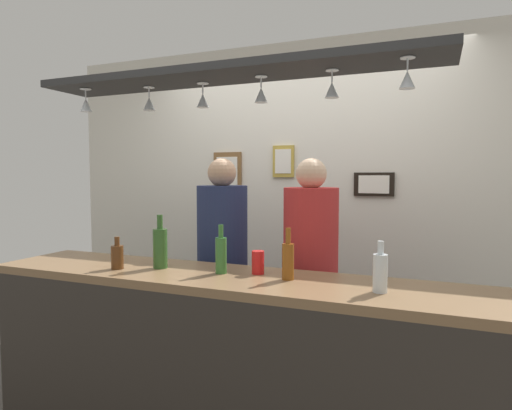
# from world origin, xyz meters

# --- Properties ---
(back_wall) EXTENTS (4.40, 0.06, 2.60)m
(back_wall) POSITION_xyz_m (0.00, 1.10, 1.30)
(back_wall) COLOR silver
(back_wall) RESTS_ON ground_plane
(bar_counter) EXTENTS (2.70, 0.55, 1.00)m
(bar_counter) POSITION_xyz_m (0.00, -0.50, 0.68)
(bar_counter) COLOR brown
(bar_counter) RESTS_ON ground_plane
(overhead_glass_rack) EXTENTS (2.20, 0.36, 0.04)m
(overhead_glass_rack) POSITION_xyz_m (0.00, -0.30, 2.05)
(overhead_glass_rack) COLOR black
(hanging_wineglass_far_left) EXTENTS (0.07, 0.07, 0.13)m
(hanging_wineglass_far_left) POSITION_xyz_m (-0.89, -0.35, 1.94)
(hanging_wineglass_far_left) COLOR silver
(hanging_wineglass_far_left) RESTS_ON overhead_glass_rack
(hanging_wineglass_left) EXTENTS (0.07, 0.07, 0.13)m
(hanging_wineglass_left) POSITION_xyz_m (-0.52, -0.25, 1.94)
(hanging_wineglass_left) COLOR silver
(hanging_wineglass_left) RESTS_ON overhead_glass_rack
(hanging_wineglass_center_left) EXTENTS (0.07, 0.07, 0.13)m
(hanging_wineglass_center_left) POSITION_xyz_m (-0.18, -0.23, 1.94)
(hanging_wineglass_center_left) COLOR silver
(hanging_wineglass_center_left) RESTS_ON overhead_glass_rack
(hanging_wineglass_center) EXTENTS (0.07, 0.07, 0.13)m
(hanging_wineglass_center) POSITION_xyz_m (0.18, -0.26, 1.94)
(hanging_wineglass_center) COLOR silver
(hanging_wineglass_center) RESTS_ON overhead_glass_rack
(hanging_wineglass_center_right) EXTENTS (0.07, 0.07, 0.13)m
(hanging_wineglass_center_right) POSITION_xyz_m (0.54, -0.26, 1.94)
(hanging_wineglass_center_right) COLOR silver
(hanging_wineglass_center_right) RESTS_ON overhead_glass_rack
(hanging_wineglass_right) EXTENTS (0.07, 0.07, 0.13)m
(hanging_wineglass_right) POSITION_xyz_m (0.89, -0.36, 1.94)
(hanging_wineglass_right) COLOR silver
(hanging_wineglass_right) RESTS_ON overhead_glass_rack
(person_left_navy_shirt) EXTENTS (0.34, 0.34, 1.64)m
(person_left_navy_shirt) POSITION_xyz_m (-0.31, 0.25, 0.98)
(person_left_navy_shirt) COLOR #2D334C
(person_left_navy_shirt) RESTS_ON ground_plane
(person_right_red_shirt) EXTENTS (0.34, 0.34, 1.63)m
(person_right_red_shirt) POSITION_xyz_m (0.30, 0.25, 0.98)
(person_right_red_shirt) COLOR #2D334C
(person_right_red_shirt) RESTS_ON ground_plane
(bottle_beer_amber_tall) EXTENTS (0.06, 0.06, 0.26)m
(bottle_beer_amber_tall) POSITION_xyz_m (0.34, -0.32, 1.10)
(bottle_beer_amber_tall) COLOR brown
(bottle_beer_amber_tall) RESTS_ON bar_counter
(bottle_soda_clear) EXTENTS (0.06, 0.06, 0.23)m
(bottle_soda_clear) POSITION_xyz_m (0.80, -0.39, 1.10)
(bottle_soda_clear) COLOR silver
(bottle_soda_clear) RESTS_ON bar_counter
(bottle_champagne_green) EXTENTS (0.08, 0.08, 0.30)m
(bottle_champagne_green) POSITION_xyz_m (-0.40, -0.33, 1.12)
(bottle_champagne_green) COLOR #2D5623
(bottle_champagne_green) RESTS_ON bar_counter
(bottle_beer_green_import) EXTENTS (0.06, 0.06, 0.26)m
(bottle_beer_green_import) POSITION_xyz_m (-0.03, -0.32, 1.11)
(bottle_beer_green_import) COLOR #336B2D
(bottle_beer_green_import) RESTS_ON bar_counter
(bottle_beer_brown_stubby) EXTENTS (0.07, 0.07, 0.18)m
(bottle_beer_brown_stubby) POSITION_xyz_m (-0.61, -0.44, 1.07)
(bottle_beer_brown_stubby) COLOR #512D14
(bottle_beer_brown_stubby) RESTS_ON bar_counter
(drink_can) EXTENTS (0.07, 0.07, 0.12)m
(drink_can) POSITION_xyz_m (0.16, -0.26, 1.06)
(drink_can) COLOR red
(drink_can) RESTS_ON bar_counter
(picture_frame_lower_pair) EXTENTS (0.30, 0.02, 0.18)m
(picture_frame_lower_pair) POSITION_xyz_m (0.58, 1.06, 1.45)
(picture_frame_lower_pair) COLOR black
(picture_frame_lower_pair) RESTS_ON back_wall
(picture_frame_caricature) EXTENTS (0.26, 0.02, 0.34)m
(picture_frame_caricature) POSITION_xyz_m (-0.66, 1.06, 1.55)
(picture_frame_caricature) COLOR brown
(picture_frame_caricature) RESTS_ON back_wall
(picture_frame_crest) EXTENTS (0.18, 0.02, 0.26)m
(picture_frame_crest) POSITION_xyz_m (-0.15, 1.06, 1.64)
(picture_frame_crest) COLOR #B29338
(picture_frame_crest) RESTS_ON back_wall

